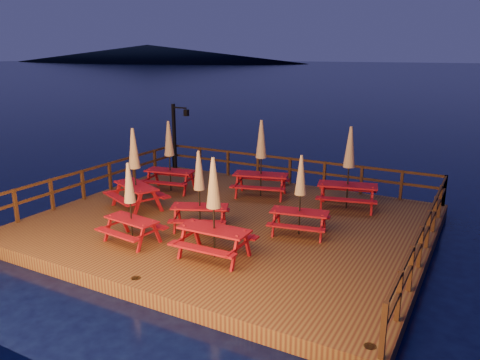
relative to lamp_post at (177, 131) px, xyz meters
The scene contains 14 objects.
ground 7.39m from the lamp_post, 40.16° to the right, with size 500.00×500.00×0.00m, color black.
deck 7.33m from the lamp_post, 40.16° to the right, with size 12.00×10.00×0.40m, color #4F2719.
deck_piles 7.48m from the lamp_post, 40.16° to the right, with size 11.44×9.44×1.40m.
railing 6.15m from the lamp_post, 27.22° to the right, with size 11.80×9.75×1.10m.
lamp_post is the anchor object (origin of this frame).
headland_left 241.46m from the lamp_post, 129.82° to the left, with size 180.00×84.00×9.00m, color black.
picnic_table_0 7.55m from the lamp_post, 48.93° to the right, with size 2.13×1.98×2.43m.
picnic_table_1 9.08m from the lamp_post, 30.87° to the right, with size 1.91×1.67×2.40m.
picnic_table_2 8.48m from the lamp_post, 10.97° to the right, with size 2.32×2.06×2.85m.
picnic_table_3 5.50m from the lamp_post, 68.97° to the right, with size 2.43×2.25×2.80m.
picnic_table_4 8.42m from the lamp_post, 62.87° to the right, with size 1.76×1.51×2.31m.
picnic_table_5 9.68m from the lamp_post, 48.38° to the right, with size 1.92×1.60×2.70m.
picnic_table_6 3.32m from the lamp_post, 59.04° to the right, with size 2.16×1.89×2.72m.
picnic_table_7 5.41m from the lamp_post, 19.34° to the right, with size 2.37×2.12×2.87m.
Camera 1 is at (7.09, -12.33, 5.65)m, focal length 35.00 mm.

